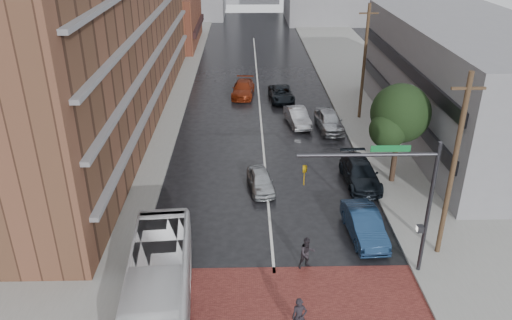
{
  "coord_description": "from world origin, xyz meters",
  "views": [
    {
      "loc": [
        -1.39,
        -17.62,
        16.16
      ],
      "look_at": [
        -0.79,
        8.48,
        3.5
      ],
      "focal_mm": 35.0,
      "sensor_mm": 36.0,
      "label": 1
    }
  ],
  "objects_px": {
    "car_parked_near": "(364,225)",
    "pedestrian_b": "(307,253)",
    "suv_travel": "(281,94)",
    "car_travel_a": "(261,181)",
    "car_travel_b": "(297,117)",
    "car_travel_c": "(243,89)",
    "transit_bus": "(157,299)",
    "car_parked_mid": "(360,173)",
    "car_parked_far": "(329,121)",
    "pedestrian_a": "(299,317)"
  },
  "relations": [
    {
      "from": "car_parked_near",
      "to": "pedestrian_b",
      "type": "bearing_deg",
      "value": -146.69
    },
    {
      "from": "suv_travel",
      "to": "car_travel_a",
      "type": "bearing_deg",
      "value": -101.9
    },
    {
      "from": "car_travel_b",
      "to": "car_travel_c",
      "type": "height_order",
      "value": "car_travel_c"
    },
    {
      "from": "transit_bus",
      "to": "car_parked_mid",
      "type": "height_order",
      "value": "transit_bus"
    },
    {
      "from": "car_travel_a",
      "to": "car_travel_c",
      "type": "distance_m",
      "value": 19.44
    },
    {
      "from": "transit_bus",
      "to": "car_parked_far",
      "type": "bearing_deg",
      "value": 59.77
    },
    {
      "from": "suv_travel",
      "to": "car_parked_far",
      "type": "xyz_separation_m",
      "value": [
        3.51,
        -7.68,
        0.15
      ]
    },
    {
      "from": "transit_bus",
      "to": "car_travel_a",
      "type": "relative_size",
      "value": 2.95
    },
    {
      "from": "car_parked_mid",
      "to": "car_parked_far",
      "type": "xyz_separation_m",
      "value": [
        -0.61,
        9.52,
        0.06
      ]
    },
    {
      "from": "car_parked_mid",
      "to": "transit_bus",
      "type": "bearing_deg",
      "value": -133.51
    },
    {
      "from": "transit_bus",
      "to": "car_travel_c",
      "type": "xyz_separation_m",
      "value": [
        3.65,
        31.64,
        -0.82
      ]
    },
    {
      "from": "car_travel_b",
      "to": "car_parked_far",
      "type": "height_order",
      "value": "car_parked_far"
    },
    {
      "from": "car_parked_mid",
      "to": "car_parked_far",
      "type": "height_order",
      "value": "car_parked_far"
    },
    {
      "from": "pedestrian_b",
      "to": "car_travel_b",
      "type": "xyz_separation_m",
      "value": [
        1.45,
        19.65,
        -0.15
      ]
    },
    {
      "from": "car_parked_near",
      "to": "car_travel_c",
      "type": "bearing_deg",
      "value": 101.33
    },
    {
      "from": "pedestrian_a",
      "to": "car_parked_near",
      "type": "relative_size",
      "value": 0.38
    },
    {
      "from": "pedestrian_a",
      "to": "suv_travel",
      "type": "distance_m",
      "value": 30.68
    },
    {
      "from": "car_travel_c",
      "to": "car_parked_near",
      "type": "distance_m",
      "value": 25.87
    },
    {
      "from": "car_travel_a",
      "to": "suv_travel",
      "type": "distance_m",
      "value": 18.11
    },
    {
      "from": "car_parked_near",
      "to": "car_travel_b",
      "type": "bearing_deg",
      "value": 93.12
    },
    {
      "from": "pedestrian_b",
      "to": "car_parked_near",
      "type": "relative_size",
      "value": 0.37
    },
    {
      "from": "car_travel_c",
      "to": "suv_travel",
      "type": "bearing_deg",
      "value": -16.26
    },
    {
      "from": "pedestrian_a",
      "to": "car_parked_mid",
      "type": "height_order",
      "value": "pedestrian_a"
    },
    {
      "from": "car_parked_far",
      "to": "pedestrian_b",
      "type": "bearing_deg",
      "value": -106.86
    },
    {
      "from": "car_travel_b",
      "to": "car_travel_c",
      "type": "bearing_deg",
      "value": 111.31
    },
    {
      "from": "suv_travel",
      "to": "car_parked_mid",
      "type": "distance_m",
      "value": 17.69
    },
    {
      "from": "pedestrian_a",
      "to": "car_travel_a",
      "type": "xyz_separation_m",
      "value": [
        -1.24,
        12.73,
        -0.26
      ]
    },
    {
      "from": "pedestrian_a",
      "to": "pedestrian_b",
      "type": "xyz_separation_m",
      "value": [
        0.86,
        4.5,
        -0.03
      ]
    },
    {
      "from": "car_travel_a",
      "to": "car_parked_far",
      "type": "height_order",
      "value": "car_parked_far"
    },
    {
      "from": "car_travel_a",
      "to": "car_travel_b",
      "type": "xyz_separation_m",
      "value": [
        3.55,
        11.43,
        0.08
      ]
    },
    {
      "from": "car_travel_c",
      "to": "car_parked_far",
      "type": "distance_m",
      "value": 11.69
    },
    {
      "from": "pedestrian_b",
      "to": "suv_travel",
      "type": "bearing_deg",
      "value": 71.07
    },
    {
      "from": "suv_travel",
      "to": "car_parked_far",
      "type": "height_order",
      "value": "car_parked_far"
    },
    {
      "from": "car_travel_a",
      "to": "suv_travel",
      "type": "height_order",
      "value": "suv_travel"
    },
    {
      "from": "pedestrian_a",
      "to": "suv_travel",
      "type": "bearing_deg",
      "value": 82.81
    },
    {
      "from": "car_travel_a",
      "to": "car_parked_mid",
      "type": "distance_m",
      "value": 6.76
    },
    {
      "from": "transit_bus",
      "to": "car_travel_c",
      "type": "distance_m",
      "value": 31.86
    },
    {
      "from": "pedestrian_b",
      "to": "car_parked_far",
      "type": "bearing_deg",
      "value": 59.91
    },
    {
      "from": "transit_bus",
      "to": "car_parked_far",
      "type": "xyz_separation_m",
      "value": [
        10.91,
        22.47,
        -0.73
      ]
    },
    {
      "from": "pedestrian_a",
      "to": "car_travel_a",
      "type": "relative_size",
      "value": 0.48
    },
    {
      "from": "car_travel_b",
      "to": "car_parked_near",
      "type": "relative_size",
      "value": 0.93
    },
    {
      "from": "pedestrian_a",
      "to": "car_parked_near",
      "type": "height_order",
      "value": "pedestrian_a"
    },
    {
      "from": "car_travel_c",
      "to": "suv_travel",
      "type": "distance_m",
      "value": 4.03
    },
    {
      "from": "transit_bus",
      "to": "car_parked_far",
      "type": "height_order",
      "value": "transit_bus"
    },
    {
      "from": "transit_bus",
      "to": "car_travel_a",
      "type": "distance_m",
      "value": 13.16
    },
    {
      "from": "pedestrian_b",
      "to": "car_parked_near",
      "type": "height_order",
      "value": "pedestrian_b"
    },
    {
      "from": "transit_bus",
      "to": "car_travel_b",
      "type": "height_order",
      "value": "transit_bus"
    },
    {
      "from": "transit_bus",
      "to": "car_parked_near",
      "type": "distance_m",
      "value": 12.39
    },
    {
      "from": "transit_bus",
      "to": "pedestrian_a",
      "type": "relative_size",
      "value": 6.16
    },
    {
      "from": "car_parked_far",
      "to": "car_travel_c",
      "type": "bearing_deg",
      "value": 123.78
    }
  ]
}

